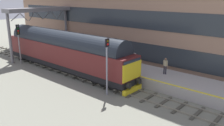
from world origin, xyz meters
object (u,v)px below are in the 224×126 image
Objects in this scene: diesel_locomotive at (64,50)px; platform_number_sign at (134,60)px; signal_post_near at (107,61)px; waiting_passenger at (165,64)px; signal_post_mid at (19,39)px.

diesel_locomotive is 9.50× the size of platform_number_sign.
platform_number_sign is (3.92, 0.01, -0.71)m from signal_post_near.
waiting_passenger is (5.76, -2.42, -1.10)m from signal_post_near.
diesel_locomotive is 3.96× the size of signal_post_mid.
waiting_passenger is at bearing -22.82° from signal_post_near.
diesel_locomotive is at bearing -74.70° from signal_post_mid.
waiting_passenger is (3.93, -10.78, -0.50)m from diesel_locomotive.
signal_post_near is at bearing -90.00° from signal_post_mid.
diesel_locomotive is 12.08× the size of waiting_passenger.
platform_number_sign reaches higher than waiting_passenger.
signal_post_near is 2.41× the size of platform_number_sign.
platform_number_sign is (3.92, -15.03, -0.87)m from signal_post_mid.
signal_post_mid reaches higher than waiting_passenger.
diesel_locomotive reaches higher than waiting_passenger.
signal_post_near is at bearing 72.57° from waiting_passenger.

